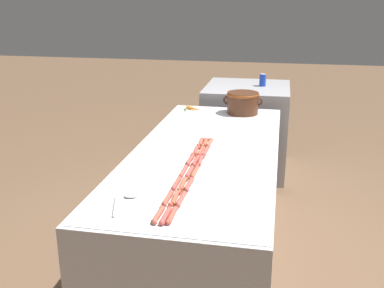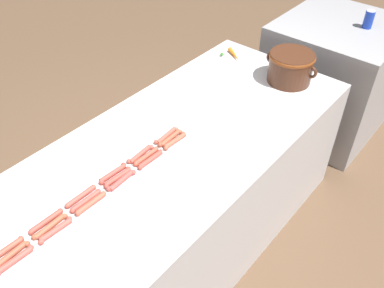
{
  "view_description": "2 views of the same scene",
  "coord_description": "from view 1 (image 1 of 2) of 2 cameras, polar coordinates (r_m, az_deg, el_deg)",
  "views": [
    {
      "loc": [
        0.46,
        -2.79,
        1.79
      ],
      "look_at": [
        -0.09,
        -0.04,
        0.86
      ],
      "focal_mm": 42.19,
      "sensor_mm": 36.0,
      "label": 1
    },
    {
      "loc": [
        1.09,
        -1.06,
        2.17
      ],
      "look_at": [
        0.12,
        0.09,
        0.88
      ],
      "focal_mm": 38.17,
      "sensor_mm": 36.0,
      "label": 2
    }
  ],
  "objects": [
    {
      "name": "back_cabinet",
      "position": [
        4.79,
        6.84,
        1.96
      ],
      "size": [
        0.85,
        0.89,
        0.91
      ],
      "primitive_type": "cube",
      "color": "#A0A0A4",
      "rests_on": "ground_plane"
    },
    {
      "name": "hot_dog_10",
      "position": [
        2.56,
        -0.29,
        -3.53
      ],
      "size": [
        0.03,
        0.17,
        0.02
      ],
      "color": "#B14A3F",
      "rests_on": "griddle_counter"
    },
    {
      "name": "griddle_counter",
      "position": [
        3.15,
        1.73,
        -7.69
      ],
      "size": [
        0.94,
        2.37,
        0.83
      ],
      "color": "#BCBCC1",
      "rests_on": "ground_plane"
    },
    {
      "name": "hot_dog_18",
      "position": [
        2.72,
        1.04,
        -2.17
      ],
      "size": [
        0.03,
        0.17,
        0.02
      ],
      "color": "#B24841",
      "rests_on": "griddle_counter"
    },
    {
      "name": "hot_dog_3",
      "position": [
        2.57,
        -1.08,
        -3.45
      ],
      "size": [
        0.03,
        0.17,
        0.02
      ],
      "color": "#AD4C40",
      "rests_on": "griddle_counter"
    },
    {
      "name": "hot_dog_20",
      "position": [
        3.06,
        2.25,
        0.16
      ],
      "size": [
        0.03,
        0.17,
        0.02
      ],
      "color": "#AB533E",
      "rests_on": "griddle_counter"
    },
    {
      "name": "hot_dog_14",
      "position": [
        2.08,
        -2.55,
        -8.99
      ],
      "size": [
        0.03,
        0.17,
        0.02
      ],
      "color": "#B24B3B",
      "rests_on": "griddle_counter"
    },
    {
      "name": "ground_plane",
      "position": [
        3.35,
        1.66,
        -14.06
      ],
      "size": [
        20.0,
        20.0,
        0.0
      ],
      "primitive_type": "plane",
      "color": "brown"
    },
    {
      "name": "hot_dog_19",
      "position": [
        2.9,
        1.74,
        -0.92
      ],
      "size": [
        0.03,
        0.17,
        0.02
      ],
      "color": "#B1453A",
      "rests_on": "griddle_counter"
    },
    {
      "name": "hot_dog_0",
      "position": [
        2.09,
        -4.3,
        -8.93
      ],
      "size": [
        0.03,
        0.17,
        0.02
      ],
      "color": "#B0503E",
      "rests_on": "griddle_counter"
    },
    {
      "name": "bean_pot",
      "position": [
        3.87,
        6.44,
        5.34
      ],
      "size": [
        0.34,
        0.28,
        0.18
      ],
      "color": "#472616",
      "rests_on": "griddle_counter"
    },
    {
      "name": "carrot",
      "position": [
        3.98,
        0.22,
        4.48
      ],
      "size": [
        0.16,
        0.12,
        0.03
      ],
      "color": "orange",
      "rests_on": "griddle_counter"
    },
    {
      "name": "hot_dog_4",
      "position": [
        2.74,
        -0.26,
        -2.05
      ],
      "size": [
        0.03,
        0.17,
        0.02
      ],
      "color": "#B7463B",
      "rests_on": "griddle_counter"
    },
    {
      "name": "hot_dog_15",
      "position": [
        2.23,
        -1.4,
        -6.96
      ],
      "size": [
        0.03,
        0.17,
        0.02
      ],
      "color": "#B24A3F",
      "rests_on": "griddle_counter"
    },
    {
      "name": "hot_dog_13",
      "position": [
        3.07,
        1.67,
        0.2
      ],
      "size": [
        0.03,
        0.17,
        0.02
      ],
      "color": "#B35239",
      "rests_on": "griddle_counter"
    },
    {
      "name": "hot_dog_11",
      "position": [
        2.73,
        0.47,
        -2.12
      ],
      "size": [
        0.03,
        0.17,
        0.02
      ],
      "color": "#B3453A",
      "rests_on": "griddle_counter"
    },
    {
      "name": "hot_dog_2",
      "position": [
        2.41,
        -1.97,
        -4.99
      ],
      "size": [
        0.03,
        0.17,
        0.02
      ],
      "color": "#AD463A",
      "rests_on": "griddle_counter"
    },
    {
      "name": "hot_dog_5",
      "position": [
        2.9,
        0.48,
        -0.87
      ],
      "size": [
        0.04,
        0.17,
        0.02
      ],
      "color": "#B54C40",
      "rests_on": "griddle_counter"
    },
    {
      "name": "hot_dog_1",
      "position": [
        2.25,
        -3.07,
        -6.83
      ],
      "size": [
        0.03,
        0.17,
        0.02
      ],
      "color": "#AC4D3C",
      "rests_on": "griddle_counter"
    },
    {
      "name": "hot_dog_6",
      "position": [
        3.08,
        1.14,
        0.25
      ],
      "size": [
        0.04,
        0.17,
        0.02
      ],
      "color": "#B95141",
      "rests_on": "griddle_counter"
    },
    {
      "name": "hot_dog_8",
      "position": [
        2.24,
        -2.19,
        -6.87
      ],
      "size": [
        0.03,
        0.17,
        0.02
      ],
      "color": "#B15038",
      "rests_on": "griddle_counter"
    },
    {
      "name": "hot_dog_16",
      "position": [
        2.4,
        -0.41,
        -5.13
      ],
      "size": [
        0.03,
        0.17,
        0.02
      ],
      "color": "#AE4A40",
      "rests_on": "griddle_counter"
    },
    {
      "name": "soda_can",
      "position": [
        4.7,
        8.92,
        8.0
      ],
      "size": [
        0.07,
        0.07,
        0.12
      ],
      "color": "#1938B2",
      "rests_on": "back_cabinet"
    },
    {
      "name": "hot_dog_9",
      "position": [
        2.4,
        -1.2,
        -5.1
      ],
      "size": [
        0.03,
        0.17,
        0.02
      ],
      "color": "#AE5339",
      "rests_on": "griddle_counter"
    },
    {
      "name": "hot_dog_12",
      "position": [
        2.9,
        1.14,
        -0.87
      ],
      "size": [
        0.03,
        0.17,
        0.02
      ],
      "color": "#B24D39",
      "rests_on": "griddle_counter"
    },
    {
      "name": "serving_spoon",
      "position": [
        2.26,
        -8.39,
        -6.91
      ],
      "size": [
        0.12,
        0.27,
        0.02
      ],
      "color": "#B7B7BC",
      "rests_on": "griddle_counter"
    },
    {
      "name": "hot_dog_17",
      "position": [
        2.56,
        0.36,
        -3.53
      ],
      "size": [
        0.03,
        0.17,
        0.02
      ],
      "color": "#AE503C",
      "rests_on": "griddle_counter"
    },
    {
      "name": "hot_dog_7",
      "position": [
        2.08,
        -3.36,
        -9.06
      ],
      "size": [
        0.03,
        0.17,
        0.02
      ],
      "color": "#B04740",
      "rests_on": "griddle_counter"
    }
  ]
}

